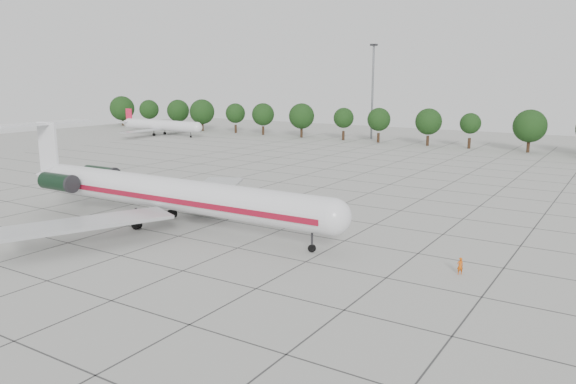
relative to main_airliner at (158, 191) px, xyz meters
The scene contains 7 objects.
ground 14.97m from the main_airliner, 22.08° to the left, with size 260.00×260.00×0.00m, color #A6A69F.
apron_joints 24.74m from the main_airliner, 56.76° to the left, with size 170.00×170.00×0.02m, color #383838.
main_airliner is the anchor object (origin of this frame).
ground_crew 34.65m from the main_airliner, ahead, with size 0.56×0.37×1.54m, color #D1510C.
bg_airliner_a 102.88m from the main_airliner, 134.66° to the left, with size 28.24×27.20×7.40m.
tree_line 90.47m from the main_airliner, 88.92° to the left, with size 249.86×8.44×10.22m.
floodlight_mast 99.38m from the main_airliner, 99.67° to the left, with size 1.60×1.60×25.45m.
Camera 1 is at (33.25, -51.06, 16.98)m, focal length 35.00 mm.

